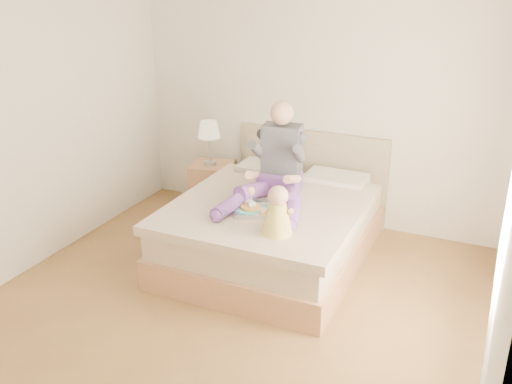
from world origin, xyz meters
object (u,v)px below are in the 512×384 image
at_px(bed, 276,224).
at_px(tray, 262,208).
at_px(baby, 278,214).
at_px(nightstand, 213,187).
at_px(adult, 276,170).

relative_size(bed, tray, 3.82).
bearing_deg(baby, nightstand, 116.02).
xyz_separation_m(tray, baby, (0.30, -0.36, 0.14)).
distance_m(bed, baby, 0.92).
xyz_separation_m(bed, nightstand, (-1.07, 0.68, -0.03)).
bearing_deg(tray, bed, 70.29).
distance_m(nightstand, tray, 1.55).
bearing_deg(bed, nightstand, 147.48).
xyz_separation_m(adult, baby, (0.32, -0.74, -0.10)).
distance_m(bed, tray, 0.50).
bearing_deg(adult, bed, -41.52).
height_order(adult, baby, adult).
relative_size(nightstand, baby, 1.36).
bearing_deg(tray, adult, 72.13).
distance_m(tray, baby, 0.49).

